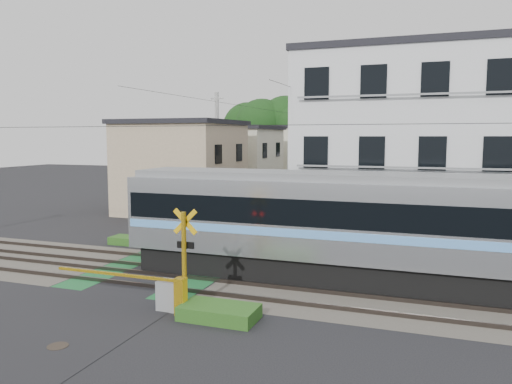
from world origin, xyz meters
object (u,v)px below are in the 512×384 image
at_px(crossing_signal_far, 152,232).
at_px(pedestrian, 341,181).
at_px(manhole_cover, 58,346).
at_px(apartment_block, 407,147).
at_px(crossing_signal_near, 171,288).

relative_size(crossing_signal_far, pedestrian, 3.16).
distance_m(crossing_signal_far, manhole_cover, 11.22).
xyz_separation_m(crossing_signal_far, apartment_block, (11.09, 5.84, 3.94)).
bearing_deg(manhole_cover, crossing_signal_far, 109.77).
bearing_deg(crossing_signal_near, manhole_cover, -113.25).
bearing_deg(crossing_signal_far, pedestrian, 83.51).
relative_size(apartment_block, pedestrian, 6.81).
height_order(crossing_signal_near, apartment_block, apartment_block).
height_order(apartment_block, manhole_cover, apartment_block).
distance_m(crossing_signal_far, pedestrian, 30.39).
relative_size(pedestrian, manhole_cover, 2.88).
height_order(crossing_signal_near, pedestrian, crossing_signal_near).
relative_size(crossing_signal_far, manhole_cover, 9.10).
height_order(crossing_signal_far, manhole_cover, crossing_signal_far).
bearing_deg(pedestrian, crossing_signal_near, 74.00).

